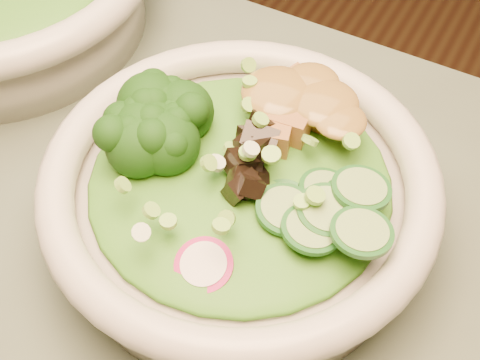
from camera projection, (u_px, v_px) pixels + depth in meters
The scene contains 9 objects.
salad_bowl at pixel (240, 198), 0.47m from camera, with size 0.28×0.28×0.08m.
lettuce_bed at pixel (240, 179), 0.46m from camera, with size 0.21×0.21×0.02m, color #2A6916.
broccoli_florets at pixel (164, 124), 0.47m from camera, with size 0.08×0.07×0.05m, color black, non-canonical shape.
radish_slices at pixel (179, 246), 0.42m from camera, with size 0.11×0.04×0.02m, color #9B0B4B, non-canonical shape.
cucumber_slices at pixel (324, 217), 0.42m from camera, with size 0.07×0.07×0.04m, color #7CAC5F, non-canonical shape.
mushroom_heap at pixel (251, 154), 0.45m from camera, with size 0.07×0.07×0.04m, color black, non-canonical shape.
tofu_cubes at pixel (295, 112), 0.48m from camera, with size 0.09×0.06×0.04m, color #975F32, non-canonical shape.
peanut_sauce at pixel (297, 99), 0.47m from camera, with size 0.07×0.06×0.02m, color brown.
scallion_garnish at pixel (240, 155), 0.44m from camera, with size 0.20×0.20×0.02m, color #7AB841, non-canonical shape.
Camera 1 is at (0.30, -0.10, 1.17)m, focal length 50.00 mm.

